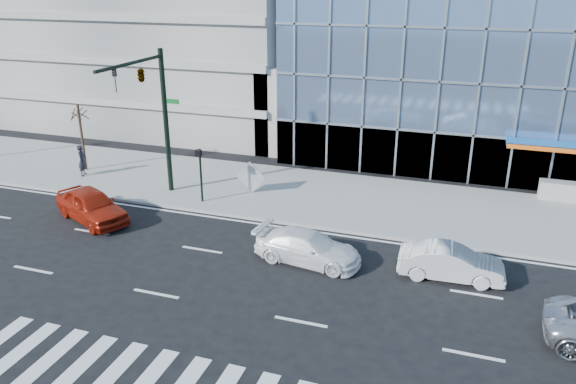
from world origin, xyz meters
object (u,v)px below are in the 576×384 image
white_suv (308,247)px  pedestrian (82,160)px  red_sedan (92,205)px  street_tree_near (79,113)px  tilted_panel (251,177)px  ped_signal_post (200,167)px  traffic_signal (149,91)px  white_sedan (451,263)px

white_suv → pedestrian: size_ratio=2.46×
white_suv → pedestrian: 17.37m
white_suv → pedestrian: (-16.29, 6.00, 0.43)m
red_sedan → pedestrian: size_ratio=2.49×
street_tree_near → pedestrian: size_ratio=2.19×
pedestrian → tilted_panel: size_ratio=1.48×
ped_signal_post → street_tree_near: (-9.50, 2.56, 1.64)m
traffic_signal → red_sedan: bearing=-118.4°
white_suv → tilted_panel: 8.56m
red_sedan → street_tree_near: bearing=64.9°
white_suv → tilted_panel: (-5.37, 6.66, 0.38)m
traffic_signal → pedestrian: traffic_signal is taller
traffic_signal → pedestrian: 8.37m
white_sedan → pedestrian: pedestrian is taller
street_tree_near → red_sedan: bearing=-50.4°
white_suv → red_sedan: (-11.71, 0.73, 0.13)m
pedestrian → tilted_panel: (10.93, 0.66, -0.05)m
ped_signal_post → white_suv: 8.77m
red_sedan → white_suv: bearing=-68.3°
traffic_signal → street_tree_near: 7.96m
street_tree_near → white_suv: street_tree_near is taller
ped_signal_post → tilted_panel: (2.04, 2.20, -1.07)m
tilted_panel → white_suv: bearing=-49.1°
street_tree_near → white_sedan: size_ratio=0.99×
white_suv → red_sedan: 11.74m
street_tree_near → pedestrian: bearing=-58.9°
white_sedan → red_sedan: red_sedan is taller
ped_signal_post → white_sedan: ped_signal_post is taller
white_sedan → tilted_panel: tilted_panel is taller
traffic_signal → pedestrian: size_ratio=4.15×
red_sedan → white_sedan: bearing=-65.4°
ped_signal_post → street_tree_near: street_tree_near is taller
traffic_signal → street_tree_near: size_ratio=1.89×
white_suv → tilted_panel: bearing=45.2°
traffic_signal → white_sedan: bearing=-12.6°
red_sedan → tilted_panel: bearing=-21.6°
white_sedan → tilted_panel: (-11.37, 6.13, 0.36)m
ped_signal_post → traffic_signal: bearing=-171.5°
traffic_signal → red_sedan: size_ratio=1.66×
ped_signal_post → pedestrian: 9.08m
street_tree_near → white_sedan: bearing=-15.8°
street_tree_near → tilted_panel: bearing=-1.8°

